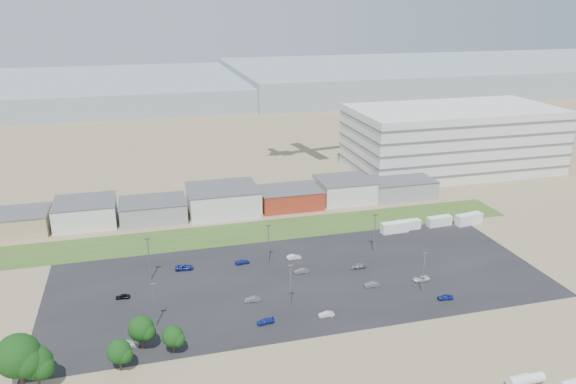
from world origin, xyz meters
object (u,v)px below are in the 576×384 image
object	(u,v)px
parked_car_4	(253,299)
parked_car_12	(358,266)
parked_car_0	(421,279)
parked_car_1	(372,284)
parked_car_3	(265,321)
parked_car_13	(326,314)
parked_car_6	(242,262)
parked_car_5	(123,296)
parked_car_2	(445,297)
box_trailer_a	(394,227)
parked_car_7	(302,271)
parked_car_10	(127,344)
storage_tank_nw	(519,381)
tree_far_left	(19,360)
parked_car_9	(184,267)
parked_car_11	(294,257)

from	to	relation	value
parked_car_4	parked_car_12	distance (m)	30.83
parked_car_0	parked_car_1	distance (m)	12.74
parked_car_0	parked_car_3	bearing A→B (deg)	-80.74
parked_car_13	parked_car_6	bearing A→B (deg)	-154.34
parked_car_4	parked_car_5	xyz separation A→B (m)	(-28.58, 9.12, -0.04)
parked_car_2	parked_car_4	xyz separation A→B (m)	(-42.67, 10.57, -0.02)
box_trailer_a	parked_car_12	size ratio (longest dim) A/B	2.05
parked_car_7	parked_car_10	world-z (taller)	parked_car_10
parked_car_4	parked_car_2	bearing A→B (deg)	80.18
storage_tank_nw	box_trailer_a	distance (m)	70.37
tree_far_left	parked_car_5	bearing A→B (deg)	59.78
storage_tank_nw	parked_car_4	xyz separation A→B (m)	(-39.37, 41.35, -0.62)
parked_car_9	parked_car_6	bearing A→B (deg)	-86.36
box_trailer_a	parked_car_0	size ratio (longest dim) A/B	1.98
parked_car_3	parked_car_6	world-z (taller)	parked_car_6
parked_car_2	parked_car_4	size ratio (longest dim) A/B	0.99
tree_far_left	parked_car_7	size ratio (longest dim) A/B	3.39
parked_car_6	parked_car_1	bearing A→B (deg)	-132.10
box_trailer_a	parked_car_5	xyz separation A→B (m)	(-77.02, -19.31, -0.98)
parked_car_2	parked_car_7	world-z (taller)	parked_car_2
parked_car_3	parked_car_9	world-z (taller)	parked_car_9
parked_car_3	parked_car_6	distance (m)	29.26
parked_car_2	storage_tank_nw	bearing A→B (deg)	1.05
parked_car_6	tree_far_left	bearing A→B (deg)	124.06
box_trailer_a	parked_car_7	bearing A→B (deg)	-154.71
parked_car_4	parked_car_12	bearing A→B (deg)	111.69
box_trailer_a	parked_car_6	size ratio (longest dim) A/B	2.13
storage_tank_nw	parked_car_4	world-z (taller)	storage_tank_nw
storage_tank_nw	parked_car_9	world-z (taller)	storage_tank_nw
parked_car_12	parked_car_0	bearing A→B (deg)	51.51
parked_car_5	parked_car_13	size ratio (longest dim) A/B	0.96
parked_car_6	parked_car_11	size ratio (longest dim) A/B	1.00
box_trailer_a	parked_car_2	size ratio (longest dim) A/B	2.29
tree_far_left	parked_car_7	bearing A→B (deg)	26.56
parked_car_5	parked_car_13	distance (m)	46.90
parked_car_4	parked_car_7	bearing A→B (deg)	129.91
parked_car_6	parked_car_5	bearing A→B (deg)	103.39
tree_far_left	parked_car_7	xyz separation A→B (m)	(59.78, 29.88, -5.57)
parked_car_3	tree_far_left	bearing A→B (deg)	-84.50
parked_car_4	parked_car_5	world-z (taller)	parked_car_4
parked_car_7	parked_car_6	bearing A→B (deg)	-124.78
parked_car_7	parked_car_12	bearing A→B (deg)	84.35
parked_car_11	storage_tank_nw	bearing A→B (deg)	-157.22
parked_car_0	parked_car_11	xyz separation A→B (m)	(-26.67, 19.81, 0.06)
parked_car_3	parked_car_4	size ratio (longest dim) A/B	1.05
parked_car_6	storage_tank_nw	bearing A→B (deg)	-153.87
parked_car_2	parked_car_11	xyz separation A→B (m)	(-27.68, 29.31, 0.02)
parked_car_11	parked_car_12	size ratio (longest dim) A/B	0.95
parked_car_3	parked_car_12	xyz separation A→B (m)	(28.72, 19.01, 0.03)
parked_car_6	parked_car_7	xyz separation A→B (m)	(13.39, -9.01, 0.04)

